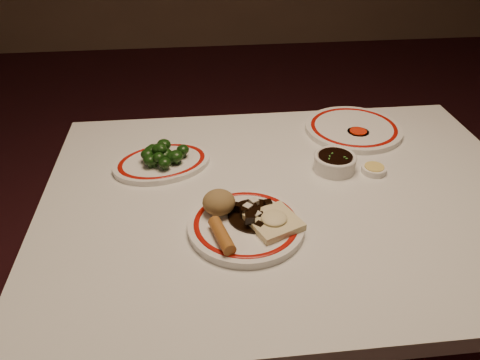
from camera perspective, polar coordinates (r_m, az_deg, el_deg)
name	(u,v)px	position (r m, az deg, el deg)	size (l,w,h in m)	color
dining_table	(288,223)	(1.20, 5.91, -5.20)	(1.20, 0.90, 0.75)	white
main_plate	(246,225)	(1.03, 0.74, -5.55)	(0.32, 0.32, 0.02)	white
rice_mound	(219,202)	(1.04, -2.59, -2.72)	(0.07, 0.07, 0.05)	olive
spring_roll	(222,235)	(0.97, -2.23, -6.77)	(0.03, 0.03, 0.10)	#AE6B2A
fried_wonton	(274,221)	(1.01, 4.16, -5.02)	(0.13, 0.13, 0.03)	beige
stirfry_heap	(254,214)	(1.03, 1.76, -4.21)	(0.12, 0.12, 0.03)	black
broccoli_plate	(162,163)	(1.26, -9.48, 2.10)	(0.30, 0.28, 0.02)	white
broccoli_pile	(162,153)	(1.24, -9.53, 3.24)	(0.13, 0.12, 0.05)	#23471C
soy_bowl	(335,163)	(1.24, 11.46, 2.08)	(0.11, 0.11, 0.04)	white
sweet_sour_dish	(358,134)	(1.43, 14.18, 5.49)	(0.06, 0.06, 0.02)	white
mustard_dish	(374,169)	(1.26, 16.00, 1.25)	(0.06, 0.06, 0.02)	white
far_plate	(353,128)	(1.45, 13.67, 6.12)	(0.36, 0.36, 0.02)	white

